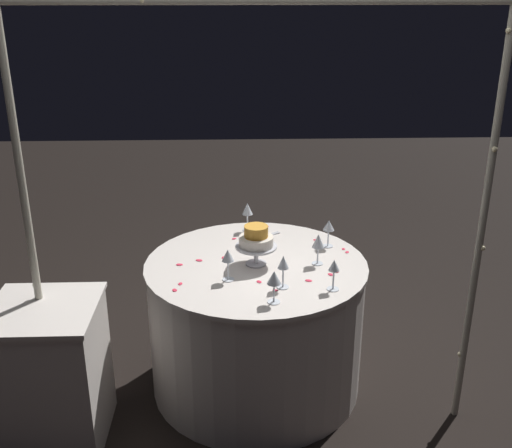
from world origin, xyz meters
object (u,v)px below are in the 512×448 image
object	(u,v)px
wine_glass_1	(318,242)
decorative_arch	(258,165)
wine_glass_4	(247,210)
wine_glass_5	(274,279)
wine_glass_2	(329,227)
wine_glass_6	(228,257)
main_table	(256,325)
wine_glass_3	(283,264)
side_table	(51,374)
tiered_cake	(257,240)
cake_knife	(257,239)
wine_glass_0	(334,268)

from	to	relation	value
wine_glass_1	decorative_arch	bearing A→B (deg)	41.89
decorative_arch	wine_glass_4	xyz separation A→B (m)	(0.03, -0.79, -0.50)
decorative_arch	wine_glass_5	size ratio (longest dim) A/B	13.43
wine_glass_2	wine_glass_4	xyz separation A→B (m)	(0.45, -0.26, 0.01)
wine_glass_1	wine_glass_6	size ratio (longest dim) A/B	1.02
wine_glass_2	wine_glass_6	world-z (taller)	wine_glass_6
main_table	wine_glass_2	size ratio (longest dim) A/B	7.51
wine_glass_2	wine_glass_6	distance (m)	0.69
wine_glass_3	wine_glass_1	bearing A→B (deg)	-127.84
wine_glass_4	wine_glass_1	bearing A→B (deg)	126.34
wine_glass_1	wine_glass_4	world-z (taller)	wine_glass_4
side_table	tiered_cake	world-z (taller)	tiered_cake
wine_glass_2	main_table	bearing A→B (deg)	26.51
decorative_arch	wine_glass_1	distance (m)	0.67
decorative_arch	main_table	world-z (taller)	decorative_arch
wine_glass_3	wine_glass_4	size ratio (longest dim) A/B	0.98
main_table	tiered_cake	distance (m)	0.52
decorative_arch	cake_knife	xyz separation A→B (m)	(-0.02, -0.64, -0.63)
decorative_arch	wine_glass_5	xyz separation A→B (m)	(-0.07, 0.12, -0.51)
wine_glass_4	wine_glass_3	bearing A→B (deg)	101.69
main_table	wine_glass_5	xyz separation A→B (m)	(-0.07, 0.43, 0.50)
tiered_cake	wine_glass_4	distance (m)	0.49
side_table	wine_glass_1	distance (m)	1.49
wine_glass_1	wine_glass_0	bearing A→B (deg)	97.23
decorative_arch	wine_glass_3	world-z (taller)	decorative_arch
wine_glass_4	wine_glass_6	bearing A→B (deg)	80.45
main_table	wine_glass_6	size ratio (longest dim) A/B	7.14
side_table	wine_glass_1	bearing A→B (deg)	-163.95
wine_glass_0	wine_glass_2	distance (m)	0.53
wine_glass_0	wine_glass_3	size ratio (longest dim) A/B	0.94
tiered_cake	side_table	bearing A→B (deg)	21.01
wine_glass_1	wine_glass_2	world-z (taller)	wine_glass_1
side_table	tiered_cake	xyz separation A→B (m)	(-1.02, -0.39, 0.53)
wine_glass_6	decorative_arch	bearing A→B (deg)	140.19
wine_glass_0	wine_glass_5	distance (m)	0.32
wine_glass_0	wine_glass_1	distance (m)	0.30
tiered_cake	wine_glass_2	bearing A→B (deg)	-151.54
decorative_arch	wine_glass_3	distance (m)	0.52
wine_glass_5	cake_knife	world-z (taller)	wine_glass_5
wine_glass_5	wine_glass_2	bearing A→B (deg)	-118.46
decorative_arch	side_table	distance (m)	1.45
decorative_arch	cake_knife	world-z (taller)	decorative_arch
tiered_cake	wine_glass_0	distance (m)	0.47
cake_knife	wine_glass_0	bearing A→B (deg)	118.51
decorative_arch	wine_glass_6	bearing A→B (deg)	-39.81
main_table	wine_glass_4	xyz separation A→B (m)	(0.03, -0.47, 0.51)
wine_glass_2	wine_glass_5	xyz separation A→B (m)	(0.35, 0.64, 0.00)
main_table	side_table	xyz separation A→B (m)	(1.02, 0.41, -0.01)
main_table	wine_glass_0	bearing A→B (deg)	139.03
wine_glass_3	wine_glass_6	size ratio (longest dim) A/B	1.01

